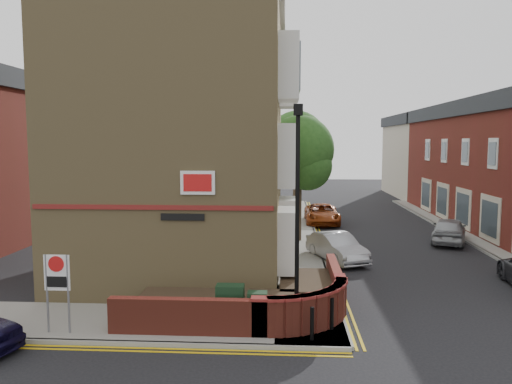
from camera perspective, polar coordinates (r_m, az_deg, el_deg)
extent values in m
plane|color=black|center=(13.73, -2.28, -17.42)|extent=(120.00, 120.00, 0.00)
cube|color=gray|center=(15.78, -14.87, -14.23)|extent=(13.00, 3.00, 0.12)
cube|color=gray|center=(29.06, 4.84, -4.85)|extent=(2.00, 32.00, 0.12)
cube|color=gray|center=(14.46, -16.80, -16.18)|extent=(13.00, 0.15, 0.12)
cube|color=gray|center=(29.11, 6.81, -4.86)|extent=(0.15, 32.00, 0.12)
cube|color=gray|center=(27.86, 23.93, -5.80)|extent=(0.15, 40.00, 0.12)
cube|color=gold|center=(14.27, -17.16, -16.74)|extent=(13.00, 0.28, 0.01)
cube|color=gold|center=(29.13, 7.30, -4.96)|extent=(0.28, 32.00, 0.01)
cube|color=#937C4E|center=(21.00, -8.35, 6.29)|extent=(8.00, 10.00, 11.00)
cube|color=maroon|center=(16.24, -11.86, -1.74)|extent=(7.80, 0.06, 0.15)
cube|color=white|center=(15.82, -6.68, 1.06)|extent=(1.10, 0.05, 0.75)
cube|color=black|center=(16.04, -8.40, -2.85)|extent=(1.40, 0.04, 0.22)
cylinder|color=black|center=(13.95, 4.73, -3.68)|extent=(0.12, 0.12, 6.00)
cylinder|color=black|center=(14.60, 4.64, -13.80)|extent=(0.20, 0.20, 0.80)
cube|color=black|center=(13.79, 4.84, 9.34)|extent=(0.25, 0.50, 0.30)
cube|color=#16331A|center=(14.72, -2.97, -12.81)|extent=(0.80, 0.45, 1.20)
cube|color=#16331A|center=(14.38, 0.15, -13.46)|extent=(0.55, 0.40, 1.10)
cylinder|color=black|center=(13.85, 6.42, -14.71)|extent=(0.11, 0.11, 0.90)
cylinder|color=black|center=(14.64, 8.67, -13.58)|extent=(0.11, 0.11, 0.90)
cylinder|color=slate|center=(15.21, -22.75, -10.66)|extent=(0.06, 0.06, 2.20)
cylinder|color=slate|center=(14.96, -20.65, -10.86)|extent=(0.06, 0.06, 2.20)
cube|color=white|center=(14.93, -21.80, -8.55)|extent=(0.72, 0.04, 1.00)
cylinder|color=red|center=(14.85, -21.89, -7.64)|extent=(0.44, 0.02, 0.44)
cube|color=beige|center=(52.29, 18.14, 3.39)|extent=(5.00, 12.00, 7.00)
cube|color=#25282C|center=(52.30, 18.27, 7.77)|extent=(5.40, 12.40, 1.00)
cylinder|color=#382B1E|center=(26.74, 4.98, -0.72)|extent=(0.24, 0.24, 4.55)
sphere|color=#204D19|center=(26.57, 5.03, 4.86)|extent=(3.64, 3.64, 3.64)
sphere|color=#204D19|center=(26.31, 5.90, 3.00)|extent=(2.60, 2.60, 2.60)
sphere|color=#204D19|center=(26.98, 4.36, 3.91)|extent=(2.86, 2.86, 2.86)
cylinder|color=#382B1E|center=(34.68, 4.64, 1.17)|extent=(0.24, 0.24, 5.04)
sphere|color=#204D19|center=(34.57, 4.68, 5.94)|extent=(4.03, 4.03, 4.03)
sphere|color=#204D19|center=(34.29, 5.35, 4.37)|extent=(2.88, 2.88, 2.88)
sphere|color=#204D19|center=(34.96, 4.16, 5.11)|extent=(3.17, 3.17, 3.17)
cylinder|color=#382B1E|center=(42.66, 4.42, 1.84)|extent=(0.24, 0.24, 4.76)
sphere|color=#204D19|center=(42.57, 4.45, 5.50)|extent=(3.81, 3.81, 3.81)
sphere|color=#204D19|center=(42.29, 4.99, 4.29)|extent=(2.72, 2.72, 2.72)
sphere|color=#204D19|center=(42.97, 4.03, 4.87)|extent=(2.99, 2.99, 2.99)
cylinder|color=black|center=(37.76, 5.14, 0.14)|extent=(0.10, 0.10, 3.20)
imported|color=black|center=(37.61, 5.17, 3.33)|extent=(0.20, 0.16, 1.00)
imported|color=#989A9F|center=(23.03, 9.22, -6.25)|extent=(2.72, 4.10, 1.28)
imported|color=#8E370F|center=(33.29, 7.54, -2.49)|extent=(2.18, 4.70, 1.31)
imported|color=#95999C|center=(28.65, 21.19, -4.08)|extent=(2.95, 4.43, 1.40)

